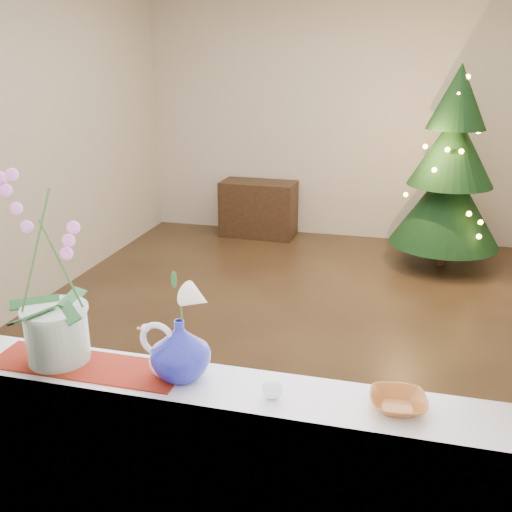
{
  "coord_description": "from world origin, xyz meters",
  "views": [
    {
      "loc": [
        0.65,
        -3.94,
        1.95
      ],
      "look_at": [
        -0.01,
        -1.4,
        1.04
      ],
      "focal_mm": 40.0,
      "sensor_mm": 36.0,
      "label": 1
    }
  ],
  "objects_px": {
    "paperweight": "(272,389)",
    "xmas_tree": "(451,169)",
    "amber_dish": "(398,404)",
    "blue_vase": "(180,345)",
    "orchid_pot": "(49,271)",
    "swan": "(171,353)",
    "side_table": "(258,209)"
  },
  "relations": [
    {
      "from": "orchid_pot",
      "to": "paperweight",
      "type": "xyz_separation_m",
      "value": [
        0.79,
        -0.04,
        -0.31
      ]
    },
    {
      "from": "side_table",
      "to": "xmas_tree",
      "type": "bearing_deg",
      "value": -12.57
    },
    {
      "from": "swan",
      "to": "paperweight",
      "type": "bearing_deg",
      "value": 10.58
    },
    {
      "from": "xmas_tree",
      "to": "side_table",
      "type": "relative_size",
      "value": 2.28
    },
    {
      "from": "orchid_pot",
      "to": "blue_vase",
      "type": "relative_size",
      "value": 2.81
    },
    {
      "from": "paperweight",
      "to": "xmas_tree",
      "type": "height_order",
      "value": "xmas_tree"
    },
    {
      "from": "xmas_tree",
      "to": "swan",
      "type": "bearing_deg",
      "value": -105.65
    },
    {
      "from": "swan",
      "to": "paperweight",
      "type": "distance_m",
      "value": 0.36
    },
    {
      "from": "amber_dish",
      "to": "xmas_tree",
      "type": "height_order",
      "value": "xmas_tree"
    },
    {
      "from": "blue_vase",
      "to": "xmas_tree",
      "type": "relative_size",
      "value": 0.13
    },
    {
      "from": "paperweight",
      "to": "side_table",
      "type": "height_order",
      "value": "paperweight"
    },
    {
      "from": "blue_vase",
      "to": "paperweight",
      "type": "bearing_deg",
      "value": -7.8
    },
    {
      "from": "orchid_pot",
      "to": "amber_dish",
      "type": "distance_m",
      "value": 1.23
    },
    {
      "from": "amber_dish",
      "to": "xmas_tree",
      "type": "bearing_deg",
      "value": 84.42
    },
    {
      "from": "xmas_tree",
      "to": "side_table",
      "type": "xyz_separation_m",
      "value": [
        -2.02,
        0.52,
        -0.65
      ]
    },
    {
      "from": "paperweight",
      "to": "amber_dish",
      "type": "relative_size",
      "value": 0.45
    },
    {
      "from": "side_table",
      "to": "paperweight",
      "type": "bearing_deg",
      "value": -73.39
    },
    {
      "from": "orchid_pot",
      "to": "blue_vase",
      "type": "bearing_deg",
      "value": 0.56
    },
    {
      "from": "blue_vase",
      "to": "side_table",
      "type": "height_order",
      "value": "blue_vase"
    },
    {
      "from": "amber_dish",
      "to": "side_table",
      "type": "xyz_separation_m",
      "value": [
        -1.62,
        4.61,
        -0.62
      ]
    },
    {
      "from": "swan",
      "to": "amber_dish",
      "type": "height_order",
      "value": "swan"
    },
    {
      "from": "xmas_tree",
      "to": "paperweight",
      "type": "bearing_deg",
      "value": -100.84
    },
    {
      "from": "swan",
      "to": "xmas_tree",
      "type": "distance_m",
      "value": 4.26
    },
    {
      "from": "paperweight",
      "to": "amber_dish",
      "type": "height_order",
      "value": "paperweight"
    },
    {
      "from": "amber_dish",
      "to": "orchid_pot",
      "type": "bearing_deg",
      "value": 179.86
    },
    {
      "from": "orchid_pot",
      "to": "swan",
      "type": "relative_size",
      "value": 3.06
    },
    {
      "from": "paperweight",
      "to": "xmas_tree",
      "type": "relative_size",
      "value": 0.04
    },
    {
      "from": "blue_vase",
      "to": "xmas_tree",
      "type": "xyz_separation_m",
      "value": [
        1.12,
        4.09,
        -0.08
      ]
    },
    {
      "from": "blue_vase",
      "to": "amber_dish",
      "type": "xyz_separation_m",
      "value": [
        0.72,
        -0.01,
        -0.1
      ]
    },
    {
      "from": "orchid_pot",
      "to": "blue_vase",
      "type": "distance_m",
      "value": 0.52
    },
    {
      "from": "swan",
      "to": "xmas_tree",
      "type": "relative_size",
      "value": 0.12
    },
    {
      "from": "orchid_pot",
      "to": "paperweight",
      "type": "distance_m",
      "value": 0.85
    }
  ]
}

